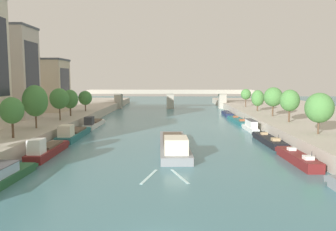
{
  "coord_description": "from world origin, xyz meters",
  "views": [
    {
      "loc": [
        1.17,
        -21.3,
        11.49
      ],
      "look_at": [
        0.0,
        51.65,
        3.38
      ],
      "focal_mm": 35.01,
      "sensor_mm": 36.0,
      "label": 1
    }
  ],
  "objects_px": {
    "moored_boat_left_end": "(47,150)",
    "moored_boat_left_midway": "(94,123)",
    "moored_boat_right_downstream": "(238,121)",
    "tree_left_end_of_row": "(70,99)",
    "moored_boat_right_lone": "(297,158)",
    "tree_right_by_lamp": "(258,98)",
    "moored_boat_right_second": "(251,126)",
    "tree_right_end_of_row": "(273,97)",
    "moored_boat_right_far": "(268,140)",
    "bridge_far": "(170,97)",
    "moored_boat_left_upstream": "(73,134)",
    "tree_right_past_mid": "(290,101)",
    "tree_left_midway": "(59,99)",
    "barge_midriver": "(174,144)",
    "tree_left_by_lamp": "(35,101)",
    "tree_left_second": "(85,98)",
    "tree_right_third": "(319,108)",
    "tree_right_second": "(246,94)",
    "moored_boat_right_end": "(227,114)",
    "tree_left_distant": "(12,111)"
  },
  "relations": [
    {
      "from": "barge_midriver",
      "to": "tree_left_end_of_row",
      "type": "height_order",
      "value": "tree_left_end_of_row"
    },
    {
      "from": "moored_boat_right_downstream",
      "to": "tree_right_third",
      "type": "xyz_separation_m",
      "value": [
        6.76,
        -32.7,
        6.27
      ]
    },
    {
      "from": "barge_midriver",
      "to": "moored_boat_right_lone",
      "type": "distance_m",
      "value": 18.7
    },
    {
      "from": "moored_boat_right_downstream",
      "to": "tree_left_end_of_row",
      "type": "height_order",
      "value": "tree_left_end_of_row"
    },
    {
      "from": "moored_boat_right_end",
      "to": "tree_right_third",
      "type": "xyz_separation_m",
      "value": [
        6.92,
        -50.1,
        6.25
      ]
    },
    {
      "from": "tree_right_end_of_row",
      "to": "moored_boat_right_second",
      "type": "bearing_deg",
      "value": -131.82
    },
    {
      "from": "tree_left_distant",
      "to": "tree_right_by_lamp",
      "type": "bearing_deg",
      "value": 41.77
    },
    {
      "from": "barge_midriver",
      "to": "tree_left_second",
      "type": "height_order",
      "value": "tree_left_second"
    },
    {
      "from": "tree_right_end_of_row",
      "to": "tree_right_second",
      "type": "relative_size",
      "value": 1.21
    },
    {
      "from": "moored_boat_left_end",
      "to": "moored_boat_left_midway",
      "type": "height_order",
      "value": "moored_boat_left_end"
    },
    {
      "from": "moored_boat_right_lone",
      "to": "tree_right_end_of_row",
      "type": "bearing_deg",
      "value": 78.48
    },
    {
      "from": "moored_boat_right_end",
      "to": "tree_right_by_lamp",
      "type": "height_order",
      "value": "tree_right_by_lamp"
    },
    {
      "from": "moored_boat_left_upstream",
      "to": "moored_boat_right_downstream",
      "type": "relative_size",
      "value": 0.89
    },
    {
      "from": "tree_left_second",
      "to": "tree_right_by_lamp",
      "type": "distance_m",
      "value": 49.28
    },
    {
      "from": "tree_right_third",
      "to": "tree_right_past_mid",
      "type": "distance_m",
      "value": 15.23
    },
    {
      "from": "moored_boat_left_end",
      "to": "bridge_far",
      "type": "distance_m",
      "value": 82.63
    },
    {
      "from": "tree_right_past_mid",
      "to": "tree_right_second",
      "type": "bearing_deg",
      "value": 90.95
    },
    {
      "from": "moored_boat_right_lone",
      "to": "tree_left_midway",
      "type": "height_order",
      "value": "tree_left_midway"
    },
    {
      "from": "moored_boat_right_second",
      "to": "tree_left_by_lamp",
      "type": "xyz_separation_m",
      "value": [
        -42.87,
        -12.55,
        6.46
      ]
    },
    {
      "from": "moored_boat_right_second",
      "to": "tree_right_end_of_row",
      "type": "xyz_separation_m",
      "value": [
        7.27,
        8.13,
        6.11
      ]
    },
    {
      "from": "moored_boat_right_far",
      "to": "bridge_far",
      "type": "distance_m",
      "value": 72.48
    },
    {
      "from": "moored_boat_right_end",
      "to": "tree_right_past_mid",
      "type": "xyz_separation_m",
      "value": [
        7.41,
        -34.87,
        6.47
      ]
    },
    {
      "from": "moored_boat_right_far",
      "to": "tree_left_by_lamp",
      "type": "bearing_deg",
      "value": 177.99
    },
    {
      "from": "moored_boat_left_end",
      "to": "moored_boat_right_second",
      "type": "xyz_separation_m",
      "value": [
        36.29,
        24.66,
        0.09
      ]
    },
    {
      "from": "barge_midriver",
      "to": "moored_boat_right_downstream",
      "type": "relative_size",
      "value": 1.4
    },
    {
      "from": "moored_boat_right_end",
      "to": "tree_right_end_of_row",
      "type": "distance_m",
      "value": 25.62
    },
    {
      "from": "barge_midriver",
      "to": "moored_boat_left_end",
      "type": "relative_size",
      "value": 1.81
    },
    {
      "from": "barge_midriver",
      "to": "moored_boat_right_downstream",
      "type": "height_order",
      "value": "barge_midriver"
    },
    {
      "from": "moored_boat_right_lone",
      "to": "bridge_far",
      "type": "relative_size",
      "value": 0.18
    },
    {
      "from": "tree_left_end_of_row",
      "to": "tree_right_second",
      "type": "relative_size",
      "value": 1.1
    },
    {
      "from": "moored_boat_right_far",
      "to": "bridge_far",
      "type": "bearing_deg",
      "value": 104.72
    },
    {
      "from": "tree_right_past_mid",
      "to": "tree_right_by_lamp",
      "type": "bearing_deg",
      "value": 91.13
    },
    {
      "from": "moored_boat_right_far",
      "to": "tree_left_midway",
      "type": "bearing_deg",
      "value": 162.73
    },
    {
      "from": "tree_left_midway",
      "to": "tree_right_end_of_row",
      "type": "height_order",
      "value": "tree_right_end_of_row"
    },
    {
      "from": "tree_right_third",
      "to": "tree_right_by_lamp",
      "type": "relative_size",
      "value": 1.14
    },
    {
      "from": "moored_boat_right_end",
      "to": "tree_left_by_lamp",
      "type": "relative_size",
      "value": 1.57
    },
    {
      "from": "barge_midriver",
      "to": "moored_boat_left_midway",
      "type": "xyz_separation_m",
      "value": [
        -19.4,
        26.0,
        -0.1
      ]
    },
    {
      "from": "moored_boat_right_far",
      "to": "moored_boat_left_upstream",
      "type": "bearing_deg",
      "value": 173.61
    },
    {
      "from": "moored_boat_left_midway",
      "to": "tree_right_past_mid",
      "type": "bearing_deg",
      "value": -11.21
    },
    {
      "from": "tree_left_second",
      "to": "bridge_far",
      "type": "xyz_separation_m",
      "value": [
        23.93,
        35.74,
        -1.45
      ]
    },
    {
      "from": "moored_boat_right_downstream",
      "to": "tree_right_second",
      "type": "distance_m",
      "value": 23.29
    },
    {
      "from": "moored_boat_left_end",
      "to": "tree_left_distant",
      "type": "height_order",
      "value": "tree_left_distant"
    },
    {
      "from": "tree_right_third",
      "to": "moored_boat_right_lone",
      "type": "bearing_deg",
      "value": -125.6
    },
    {
      "from": "tree_right_end_of_row",
      "to": "moored_boat_right_lone",
      "type": "bearing_deg",
      "value": -101.52
    },
    {
      "from": "moored_boat_right_lone",
      "to": "tree_right_by_lamp",
      "type": "xyz_separation_m",
      "value": [
        6.99,
        49.36,
        5.42
      ]
    },
    {
      "from": "moored_boat_left_upstream",
      "to": "tree_right_past_mid",
      "type": "relative_size",
      "value": 2.18
    },
    {
      "from": "moored_boat_right_end",
      "to": "tree_left_by_lamp",
      "type": "bearing_deg",
      "value": -134.02
    },
    {
      "from": "tree_left_by_lamp",
      "to": "tree_left_second",
      "type": "height_order",
      "value": "tree_left_by_lamp"
    },
    {
      "from": "tree_right_past_mid",
      "to": "moored_boat_left_upstream",
      "type": "bearing_deg",
      "value": -171.22
    },
    {
      "from": "tree_right_third",
      "to": "tree_right_second",
      "type": "xyz_separation_m",
      "value": [
        -0.16,
        54.21,
        -0.26
      ]
    }
  ]
}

